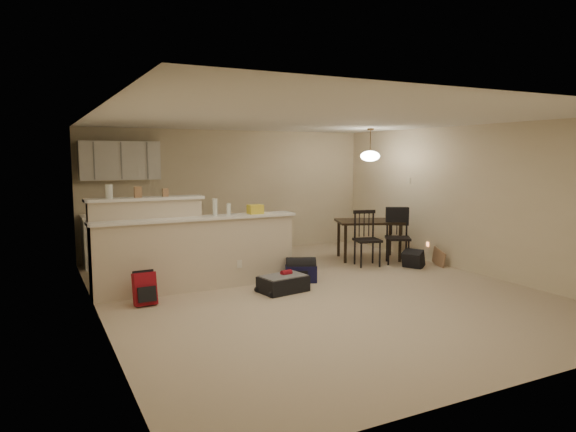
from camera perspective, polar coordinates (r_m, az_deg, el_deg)
room at (r=7.43m, az=3.12°, el=1.01°), size 7.00×7.02×2.50m
breakfast_bar at (r=7.76m, az=-11.98°, el=-3.67°), size 3.08×0.58×1.39m
upper_cabinets at (r=9.84m, az=-18.19°, el=5.88°), size 1.40×0.34×0.70m
kitchen_counter at (r=9.86m, az=-16.62°, el=-2.53°), size 1.80×0.60×0.90m
thermostat at (r=10.39m, az=13.22°, el=3.86°), size 0.02×0.12×0.12m
jar at (r=7.61m, az=-19.27°, el=2.59°), size 0.10×0.10×0.20m
cereal_box at (r=7.67m, az=-16.34°, el=2.58°), size 0.10×0.07×0.16m
small_box at (r=7.75m, az=-13.47°, el=2.56°), size 0.08×0.06×0.12m
bottle_a at (r=7.75m, az=-8.12°, el=0.96°), size 0.07×0.07×0.26m
bottle_b at (r=7.82m, az=-6.61°, el=0.75°), size 0.06×0.06×0.18m
bag_lump at (r=7.98m, az=-3.66°, el=0.76°), size 0.22×0.18×0.14m
dining_table at (r=9.97m, az=8.97°, el=-1.01°), size 1.41×1.18×0.75m
pendant_lamp at (r=9.88m, az=9.11°, el=6.65°), size 0.36×0.36×0.62m
dining_chair_near at (r=9.38m, az=8.81°, el=-2.49°), size 0.53×0.51×1.00m
dining_chair_far at (r=9.67m, az=12.10°, el=-2.25°), size 0.60×0.59×1.01m
suitcase at (r=7.60m, az=-0.54°, el=-7.56°), size 0.74×0.54×0.23m
red_backpack at (r=7.18m, az=-15.64°, el=-7.80°), size 0.30×0.19×0.44m
navy_duffel at (r=8.18m, az=1.44°, el=-6.39°), size 0.56×0.44×0.27m
black_daypack at (r=9.44m, az=13.74°, el=-4.69°), size 0.37×0.42×0.30m
cardboard_sheet at (r=9.68m, az=16.41°, el=-4.48°), size 0.11×0.40×0.31m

